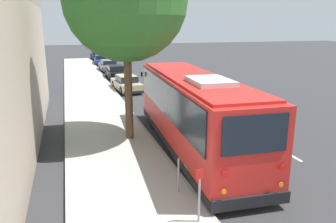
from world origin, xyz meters
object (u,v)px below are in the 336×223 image
parked_sedan_gray (108,66)px  parked_sedan_blue (101,60)px  parked_sedan_navy (97,56)px  shuttle_bus (193,108)px  sign_post_far (178,175)px  parked_sedan_black (116,72)px  parked_sedan_tan (126,83)px  sign_post_near (199,195)px

parked_sedan_gray → parked_sedan_blue: parked_sedan_gray is taller
parked_sedan_gray → parked_sedan_navy: size_ratio=0.97×
shuttle_bus → sign_post_far: size_ratio=9.71×
parked_sedan_black → sign_post_far: 24.29m
parked_sedan_tan → parked_sedan_black: 6.78m
parked_sedan_navy → sign_post_far: size_ratio=3.99×
parked_sedan_navy → parked_sedan_black: bearing=177.9°
shuttle_bus → parked_sedan_navy: 39.88m
parked_sedan_tan → parked_sedan_gray: (12.19, -0.06, 0.01)m
parked_sedan_gray → sign_post_far: (-29.66, 1.53, 0.10)m
parked_sedan_blue → sign_post_far: 36.84m
shuttle_bus → parked_sedan_navy: shuttle_bus is taller
parked_sedan_gray → shuttle_bus: bearing=177.7°
parked_sedan_tan → parked_sedan_gray: size_ratio=1.06×
shuttle_bus → sign_post_near: 5.84m
parked_sedan_navy → parked_sedan_blue: bearing=176.5°
parked_sedan_black → parked_sedan_blue: bearing=-0.1°
shuttle_bus → parked_sedan_gray: size_ratio=2.51×
parked_sedan_black → sign_post_far: bearing=175.2°
parked_sedan_gray → sign_post_far: bearing=173.9°
parked_sedan_tan → sign_post_near: 19.20m
parked_sedan_blue → parked_sedan_tan: bearing=-177.6°
parked_sedan_black → parked_sedan_blue: parked_sedan_black is taller
parked_sedan_blue → sign_post_near: sign_post_near is taller
parked_sedan_navy → sign_post_near: sign_post_near is taller
sign_post_far → parked_sedan_gray: bearing=-3.0°
parked_sedan_gray → parked_sedan_navy: parked_sedan_gray is taller
parked_sedan_black → sign_post_near: sign_post_near is taller
parked_sedan_black → parked_sedan_gray: (5.42, 0.06, 0.01)m
parked_sedan_black → parked_sedan_navy: (19.38, 0.04, 0.01)m
sign_post_near → sign_post_far: 1.69m
parked_sedan_gray → sign_post_near: (-31.34, 1.53, 0.31)m
parked_sedan_navy → sign_post_near: 45.33m
parked_sedan_tan → sign_post_near: size_ratio=3.08×
sign_post_near → parked_sedan_gray: bearing=-2.8°
parked_sedan_navy → sign_post_far: 43.65m
shuttle_bus → parked_sedan_navy: (39.86, 0.37, -1.19)m
parked_sedan_navy → sign_post_far: parked_sedan_navy is taller
parked_sedan_black → parked_sedan_gray: parked_sedan_gray is taller
parked_sedan_gray → parked_sedan_tan: bearing=176.6°
parked_sedan_black → parked_sedan_tan: bearing=177.9°
parked_sedan_tan → sign_post_far: size_ratio=4.10×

